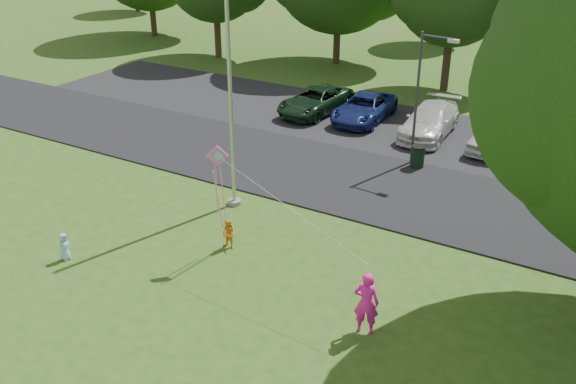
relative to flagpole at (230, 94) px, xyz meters
The scene contains 11 objects.
ground 7.39m from the flagpole, 55.01° to the right, with size 120.00×120.00×0.00m, color #2D5316.
park_road 6.73m from the flagpole, 48.81° to the left, with size 60.00×6.00×0.06m, color black.
parking_strip 11.82m from the flagpole, 71.57° to the left, with size 42.00×7.00×0.06m, color black.
flagpole is the anchor object (origin of this frame).
street_lamp 8.18m from the flagpole, 57.38° to the left, with size 1.54×0.31×5.48m.
trash_can 8.78m from the flagpole, 55.27° to the left, with size 0.60×0.60×0.96m.
parked_cars 11.38m from the flagpole, 73.97° to the left, with size 13.69×5.12×1.40m.
woman 9.01m from the flagpole, 31.18° to the right, with size 0.65×0.43×1.79m, color #F7209D.
child_yellow 4.83m from the flagpole, 58.15° to the right, with size 0.49×0.38×1.00m, color #FF9F28.
child_blue 7.28m from the flagpole, 111.60° to the right, with size 0.44×0.29×0.90m, color #A5D3FE.
kite 3.76m from the flagpole, 60.25° to the right, with size 5.82×1.59×2.89m.
Camera 1 is at (8.87, -11.99, 10.53)m, focal length 40.00 mm.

